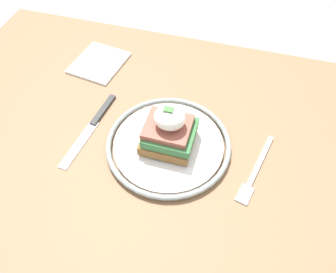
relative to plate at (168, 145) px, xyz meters
The scene contains 7 objects.
ground_plane 0.78m from the plate, behind, with size 6.00×6.00×0.00m, color #9E9993.
dining_table 0.14m from the plate, behind, with size 1.13×0.69×0.77m.
plate is the anchor object (origin of this frame).
sandwich 0.04m from the plate, 133.14° to the right, with size 0.09×0.09×0.09m.
fork 0.16m from the plate, behind, with size 0.05×0.16×0.00m.
knife 0.16m from the plate, ahead, with size 0.04×0.20×0.01m.
napkin 0.29m from the plate, 40.43° to the right, with size 0.11×0.12×0.01m, color white.
Camera 1 is at (-0.07, 0.35, 1.27)m, focal length 35.00 mm.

